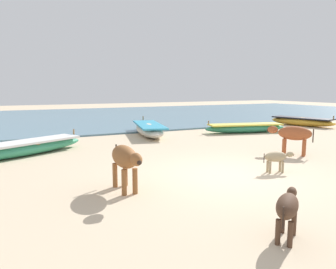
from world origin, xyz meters
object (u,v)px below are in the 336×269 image
(fishing_boat_6, at_px, (22,148))
(cow_adult_brown, at_px, (125,159))
(calf_far_dark, at_px, (288,207))
(cow_second_adult_rust, at_px, (293,134))
(fishing_boat_5, at_px, (245,128))
(calf_near_dun, at_px, (277,157))
(fishing_boat_2, at_px, (302,121))
(fishing_boat_3, at_px, (149,129))

(fishing_boat_6, distance_m, cow_adult_brown, 5.32)
(calf_far_dark, bearing_deg, cow_second_adult_rust, 5.84)
(fishing_boat_5, relative_size, calf_near_dun, 5.12)
(fishing_boat_2, height_order, cow_adult_brown, cow_adult_brown)
(fishing_boat_5, height_order, calf_near_dun, fishing_boat_5)
(fishing_boat_2, xyz_separation_m, cow_second_adult_rust, (-7.19, -5.78, 0.41))
(fishing_boat_2, bearing_deg, calf_far_dark, -65.52)
(fishing_boat_6, relative_size, calf_near_dun, 5.29)
(fishing_boat_3, xyz_separation_m, cow_adult_brown, (-3.79, -7.39, 0.41))
(fishing_boat_6, height_order, calf_near_dun, fishing_boat_6)
(fishing_boat_6, distance_m, calf_near_dun, 7.85)
(fishing_boat_5, bearing_deg, calf_far_dark, 66.37)
(fishing_boat_6, xyz_separation_m, cow_adult_brown, (1.76, -5.00, 0.45))
(fishing_boat_2, height_order, fishing_boat_5, fishing_boat_2)
(calf_near_dun, height_order, calf_far_dark, calf_far_dark)
(cow_second_adult_rust, bearing_deg, fishing_boat_6, 29.12)
(fishing_boat_6, bearing_deg, fishing_boat_2, -20.22)
(fishing_boat_2, distance_m, calf_far_dark, 15.69)
(fishing_boat_3, height_order, fishing_boat_5, fishing_boat_3)
(cow_second_adult_rust, bearing_deg, fishing_boat_3, -13.98)
(fishing_boat_6, distance_m, cow_second_adult_rust, 8.85)
(calf_near_dun, bearing_deg, cow_adult_brown, -168.31)
(fishing_boat_2, xyz_separation_m, cow_adult_brown, (-13.38, -6.90, 0.43))
(cow_adult_brown, bearing_deg, cow_second_adult_rust, 101.08)
(fishing_boat_3, height_order, cow_adult_brown, cow_adult_brown)
(fishing_boat_2, height_order, calf_far_dark, fishing_boat_2)
(fishing_boat_3, distance_m, fishing_boat_5, 4.82)
(fishing_boat_2, relative_size, fishing_boat_3, 0.91)
(fishing_boat_2, height_order, fishing_boat_6, fishing_boat_2)
(calf_far_dark, bearing_deg, fishing_boat_5, 16.91)
(fishing_boat_5, height_order, cow_adult_brown, cow_adult_brown)
(fishing_boat_6, bearing_deg, calf_far_dark, -96.60)
(cow_second_adult_rust, bearing_deg, calf_far_dark, 96.50)
(fishing_boat_2, relative_size, cow_adult_brown, 2.61)
(fishing_boat_5, xyz_separation_m, cow_adult_brown, (-8.43, -6.08, 0.46))
(cow_second_adult_rust, bearing_deg, fishing_boat_2, -86.12)
(calf_far_dark, bearing_deg, cow_adult_brown, 77.31)
(fishing_boat_5, distance_m, fishing_boat_6, 10.25)
(cow_adult_brown, bearing_deg, fishing_boat_6, -159.76)
(fishing_boat_3, bearing_deg, cow_second_adult_rust, -144.71)
(cow_adult_brown, relative_size, calf_far_dark, 1.63)
(fishing_boat_2, xyz_separation_m, fishing_boat_5, (-4.95, -0.82, -0.03))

